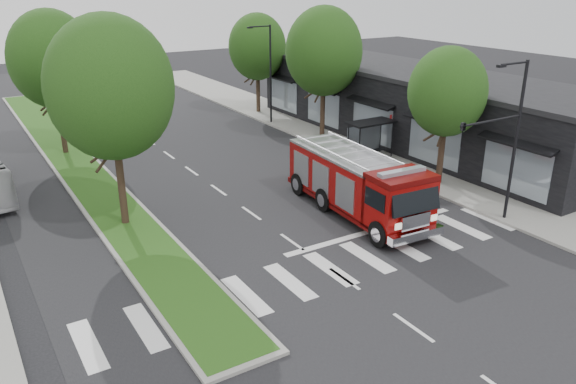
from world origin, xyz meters
The scene contains 13 objects.
ground centered at (0.00, 0.00, 0.00)m, with size 140.00×140.00×0.00m, color black.
sidewalk_right centered at (12.50, 10.00, 0.07)m, with size 5.00×80.00×0.15m, color gray.
median centered at (-6.00, 18.00, 0.08)m, with size 3.00×50.00×0.15m.
storefront_row centered at (17.00, 10.00, 2.50)m, with size 8.00×30.00×5.00m, color black.
bus_shelter centered at (11.20, 8.15, 2.04)m, with size 3.20×1.60×2.61m.
tree_right_near centered at (11.50, 2.00, 5.51)m, with size 4.40×4.40×8.05m.
tree_right_mid centered at (11.50, 14.00, 6.49)m, with size 5.60×5.60×9.72m.
tree_right_far centered at (11.50, 24.00, 5.84)m, with size 5.00×5.00×8.73m.
tree_median_near centered at (-6.00, 6.00, 6.81)m, with size 5.80×5.80×10.16m.
tree_median_far centered at (-6.00, 20.00, 6.49)m, with size 5.60×5.60×9.72m.
streetlight_right_near centered at (9.61, -3.50, 4.67)m, with size 4.08×0.22×8.00m.
streetlight_right_far centered at (10.35, 20.00, 4.48)m, with size 2.11×0.20×8.00m.
fire_engine centered at (4.68, 1.23, 1.63)m, with size 3.55×9.94×3.39m.
Camera 1 is at (-12.54, -19.87, 11.54)m, focal length 35.00 mm.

